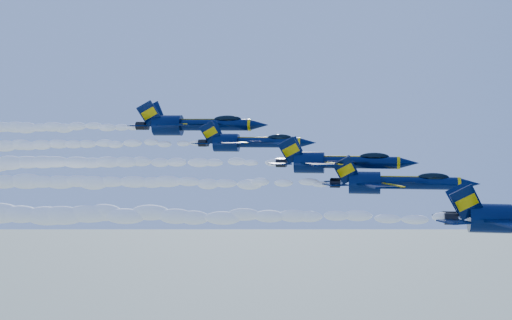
% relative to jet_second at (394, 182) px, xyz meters
% --- Properties ---
extents(smoke_trail_jet_lead, '(44.39, 2.14, 1.92)m').
position_rel_jet_second_xyz_m(smoke_trail_jet_lead, '(-18.26, -11.12, -2.52)').
color(smoke_trail_jet_lead, white).
extents(jet_second, '(15.72, 12.90, 5.84)m').
position_rel_jet_second_xyz_m(jet_second, '(0.00, 0.00, 0.00)').
color(jet_second, '#020F33').
extents(smoke_trail_jet_second, '(44.39, 2.00, 1.80)m').
position_rel_jet_second_xyz_m(smoke_trail_jet_second, '(-28.91, 0.00, -0.45)').
color(smoke_trail_jet_second, white).
extents(jet_third, '(16.13, 13.23, 5.99)m').
position_rel_jet_second_xyz_m(jet_third, '(-6.22, 3.79, 1.95)').
color(jet_third, '#020F33').
extents(smoke_trail_jet_third, '(44.39, 2.06, 1.85)m').
position_rel_jet_second_xyz_m(smoke_trail_jet_third, '(-35.30, 3.79, 1.49)').
color(smoke_trail_jet_third, white).
extents(jet_fourth, '(15.99, 13.12, 5.94)m').
position_rel_jet_second_xyz_m(jet_fourth, '(-18.54, 15.47, 3.94)').
color(jet_fourth, '#020F33').
extents(smoke_trail_jet_fourth, '(44.39, 2.04, 1.83)m').
position_rel_jet_second_xyz_m(smoke_trail_jet_fourth, '(-47.57, 15.47, 3.48)').
color(smoke_trail_jet_fourth, white).
extents(jet_fifth, '(19.81, 16.25, 7.36)m').
position_rel_jet_second_xyz_m(jet_fifth, '(-28.09, 21.96, 6.37)').
color(jet_fifth, '#020F33').
extents(smoke_trail_jet_fifth, '(44.39, 2.52, 2.27)m').
position_rel_jet_second_xyz_m(smoke_trail_jet_fifth, '(-58.74, 21.96, 5.88)').
color(smoke_trail_jet_fifth, white).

